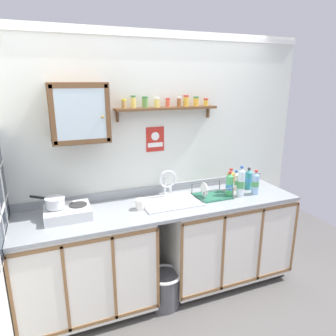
% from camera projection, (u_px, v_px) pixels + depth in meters
% --- Properties ---
extents(floor, '(5.66, 5.66, 0.00)m').
position_uv_depth(floor, '(176.00, 310.00, 2.87)').
color(floor, '#565451').
rests_on(floor, ground).
extents(back_wall, '(3.26, 0.07, 2.50)m').
position_uv_depth(back_wall, '(152.00, 163.00, 3.09)').
color(back_wall, silver).
rests_on(back_wall, ground).
extents(lower_cabinet_run, '(1.15, 0.64, 0.92)m').
position_uv_depth(lower_cabinet_run, '(86.00, 267.00, 2.74)').
color(lower_cabinet_run, black).
rests_on(lower_cabinet_run, ground).
extents(lower_cabinet_run_right, '(1.29, 0.64, 0.92)m').
position_uv_depth(lower_cabinet_run_right, '(224.00, 238.00, 3.25)').
color(lower_cabinet_run_right, black).
rests_on(lower_cabinet_run_right, ground).
extents(countertop, '(2.62, 0.66, 0.03)m').
position_uv_depth(countertop, '(164.00, 206.00, 2.87)').
color(countertop, gray).
rests_on(countertop, lower_cabinet_run).
extents(backsplash, '(2.62, 0.02, 0.08)m').
position_uv_depth(backsplash, '(153.00, 190.00, 3.13)').
color(backsplash, gray).
rests_on(backsplash, countertop).
extents(sink, '(0.55, 0.43, 0.39)m').
position_uv_depth(sink, '(170.00, 203.00, 2.94)').
color(sink, silver).
rests_on(sink, countertop).
extents(hot_plate_stove, '(0.38, 0.31, 0.09)m').
position_uv_depth(hot_plate_stove, '(68.00, 212.00, 2.59)').
color(hot_plate_stove, silver).
rests_on(hot_plate_stove, countertop).
extents(saucepan, '(0.28, 0.25, 0.09)m').
position_uv_depth(saucepan, '(54.00, 202.00, 2.55)').
color(saucepan, silver).
rests_on(saucepan, hot_plate_stove).
extents(bottle_juice_amber_0, '(0.08, 0.08, 0.25)m').
position_uv_depth(bottle_juice_amber_0, '(230.00, 182.00, 3.15)').
color(bottle_juice_amber_0, gold).
rests_on(bottle_juice_amber_0, countertop).
extents(bottle_water_clear_1, '(0.07, 0.07, 0.31)m').
position_uv_depth(bottle_water_clear_1, '(241.00, 183.00, 3.04)').
color(bottle_water_clear_1, silver).
rests_on(bottle_water_clear_1, countertop).
extents(bottle_water_blue_2, '(0.08, 0.08, 0.25)m').
position_uv_depth(bottle_water_blue_2, '(255.00, 183.00, 3.10)').
color(bottle_water_blue_2, '#8CB7E0').
rests_on(bottle_water_blue_2, countertop).
extents(bottle_detergent_teal_3, '(0.07, 0.07, 0.23)m').
position_uv_depth(bottle_detergent_teal_3, '(248.00, 179.00, 3.25)').
color(bottle_detergent_teal_3, teal).
rests_on(bottle_detergent_teal_3, countertop).
extents(bottle_opaque_white_4, '(0.06, 0.06, 0.21)m').
position_uv_depth(bottle_opaque_white_4, '(236.00, 181.00, 3.23)').
color(bottle_opaque_white_4, white).
rests_on(bottle_opaque_white_4, countertop).
extents(bottle_soda_green_5, '(0.07, 0.07, 0.25)m').
position_uv_depth(bottle_soda_green_5, '(229.00, 185.00, 3.06)').
color(bottle_soda_green_5, '#4CB266').
rests_on(bottle_soda_green_5, countertop).
extents(dish_rack, '(0.35, 0.27, 0.16)m').
position_uv_depth(dish_rack, '(211.00, 195.00, 3.05)').
color(dish_rack, '#26664C').
rests_on(dish_rack, countertop).
extents(mug, '(0.12, 0.09, 0.09)m').
position_uv_depth(mug, '(141.00, 204.00, 2.75)').
color(mug, white).
rests_on(mug, countertop).
extents(wall_cabinet, '(0.47, 0.29, 0.49)m').
position_uv_depth(wall_cabinet, '(79.00, 113.00, 2.56)').
color(wall_cabinet, brown).
extents(spice_shelf, '(0.99, 0.14, 0.23)m').
position_uv_depth(spice_shelf, '(167.00, 106.00, 2.89)').
color(spice_shelf, brown).
extents(warning_sign, '(0.18, 0.01, 0.24)m').
position_uv_depth(warning_sign, '(155.00, 139.00, 3.01)').
color(warning_sign, '#B2261E').
extents(trash_bin, '(0.32, 0.32, 0.35)m').
position_uv_depth(trash_bin, '(165.00, 288.00, 2.89)').
color(trash_bin, '#4C4C51').
rests_on(trash_bin, ground).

